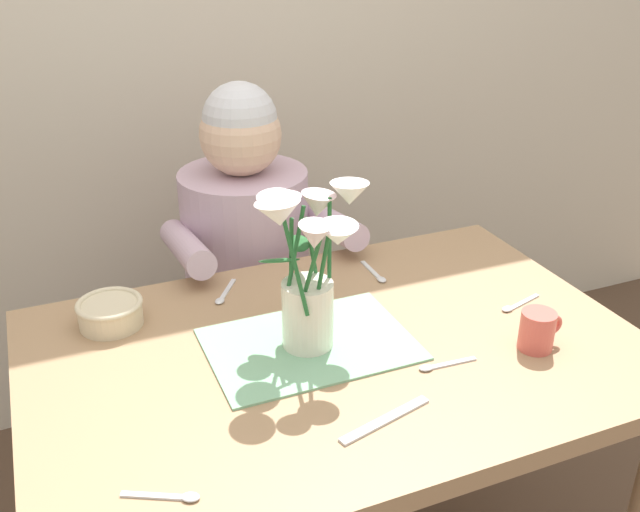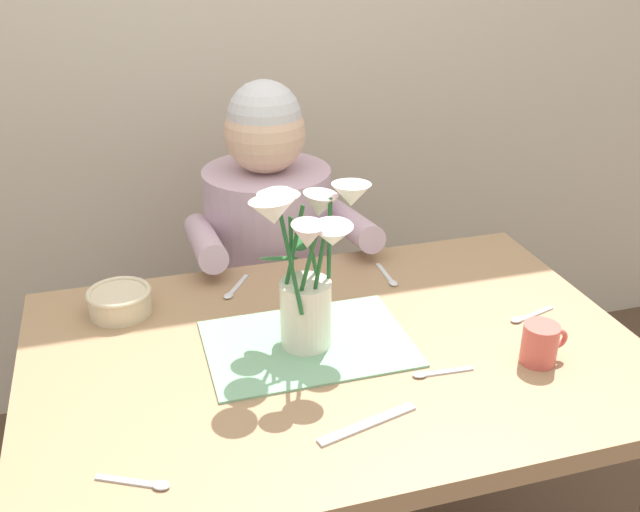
# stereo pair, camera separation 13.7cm
# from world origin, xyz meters

# --- Properties ---
(wood_panel_backdrop) EXTENTS (4.00, 0.10, 2.50)m
(wood_panel_backdrop) POSITION_xyz_m (0.00, 1.05, 1.25)
(wood_panel_backdrop) COLOR beige
(wood_panel_backdrop) RESTS_ON ground_plane
(dining_table) EXTENTS (1.20, 0.80, 0.74)m
(dining_table) POSITION_xyz_m (0.00, 0.00, 0.64)
(dining_table) COLOR #9E7A56
(dining_table) RESTS_ON ground_plane
(seated_person) EXTENTS (0.45, 0.47, 1.14)m
(seated_person) POSITION_xyz_m (0.01, 0.62, 0.56)
(seated_person) COLOR #4C4C56
(seated_person) RESTS_ON ground_plane
(striped_placemat) EXTENTS (0.40, 0.28, 0.00)m
(striped_placemat) POSITION_xyz_m (-0.05, 0.03, 0.74)
(striped_placemat) COLOR #7AB289
(striped_placemat) RESTS_ON dining_table
(flower_vase) EXTENTS (0.27, 0.25, 0.34)m
(flower_vase) POSITION_xyz_m (-0.05, 0.03, 0.93)
(flower_vase) COLOR silver
(flower_vase) RESTS_ON dining_table
(ceramic_bowl) EXTENTS (0.14, 0.14, 0.06)m
(ceramic_bowl) POSITION_xyz_m (-0.40, 0.26, 0.77)
(ceramic_bowl) COLOR beige
(ceramic_bowl) RESTS_ON dining_table
(dinner_knife) EXTENTS (0.19, 0.06, 0.00)m
(dinner_knife) POSITION_xyz_m (-0.02, -0.24, 0.74)
(dinner_knife) COLOR silver
(dinner_knife) RESTS_ON dining_table
(coffee_cup) EXTENTS (0.09, 0.07, 0.08)m
(coffee_cup) POSITION_xyz_m (0.36, -0.15, 0.78)
(coffee_cup) COLOR #CC564C
(coffee_cup) RESTS_ON dining_table
(spoon_0) EXTENTS (0.12, 0.05, 0.01)m
(spoon_0) POSITION_xyz_m (0.42, -0.01, 0.74)
(spoon_0) COLOR silver
(spoon_0) RESTS_ON dining_table
(spoon_1) EXTENTS (0.08, 0.11, 0.01)m
(spoon_1) POSITION_xyz_m (-0.15, 0.28, 0.74)
(spoon_1) COLOR silver
(spoon_1) RESTS_ON dining_table
(spoon_2) EXTENTS (0.11, 0.07, 0.01)m
(spoon_2) POSITION_xyz_m (-0.39, -0.27, 0.74)
(spoon_2) COLOR silver
(spoon_2) RESTS_ON dining_table
(spoon_3) EXTENTS (0.02, 0.12, 0.01)m
(spoon_3) POSITION_xyz_m (0.21, 0.24, 0.74)
(spoon_3) COLOR silver
(spoon_3) RESTS_ON dining_table
(spoon_4) EXTENTS (0.12, 0.02, 0.01)m
(spoon_4) POSITION_xyz_m (0.15, -0.14, 0.74)
(spoon_4) COLOR silver
(spoon_4) RESTS_ON dining_table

